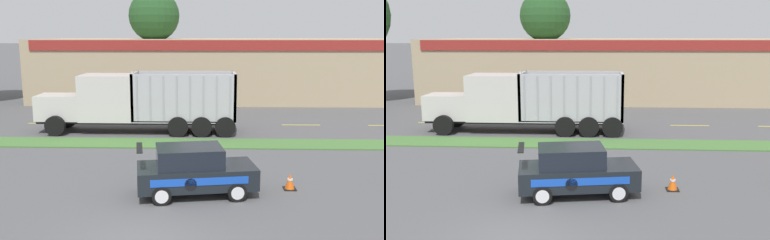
{
  "view_description": "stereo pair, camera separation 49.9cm",
  "coord_description": "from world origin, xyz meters",
  "views": [
    {
      "loc": [
        1.76,
        -10.71,
        5.54
      ],
      "look_at": [
        1.13,
        9.74,
        1.48
      ],
      "focal_mm": 40.0,
      "sensor_mm": 36.0,
      "label": 1
    },
    {
      "loc": [
        2.26,
        -10.69,
        5.54
      ],
      "look_at": [
        1.13,
        9.74,
        1.48
      ],
      "focal_mm": 40.0,
      "sensor_mm": 36.0,
      "label": 2
    }
  ],
  "objects": [
    {
      "name": "centre_line_4",
      "position": [
        -2.99,
        15.82,
        0.0
      ],
      "size": [
        2.4,
        0.14,
        0.01
      ],
      "primitive_type": "cube",
      "color": "yellow",
      "rests_on": "ground_plane"
    },
    {
      "name": "dump_truck_lead",
      "position": [
        -3.02,
        13.56,
        1.7
      ],
      "size": [
        11.46,
        2.59,
        3.6
      ],
      "color": "black",
      "rests_on": "ground_plane"
    },
    {
      "name": "centre_line_5",
      "position": [
        2.41,
        15.82,
        0.0
      ],
      "size": [
        2.4,
        0.14,
        0.01
      ],
      "primitive_type": "cube",
      "color": "yellow",
      "rests_on": "ground_plane"
    },
    {
      "name": "rally_car",
      "position": [
        1.4,
        3.65,
        0.89
      ],
      "size": [
        4.36,
        2.39,
        1.79
      ],
      "color": "black",
      "rests_on": "ground_plane"
    },
    {
      "name": "centre_line_3",
      "position": [
        -8.39,
        15.82,
        0.0
      ],
      "size": [
        2.4,
        0.14,
        0.01
      ],
      "primitive_type": "cube",
      "color": "yellow",
      "rests_on": "ground_plane"
    },
    {
      "name": "grass_verge",
      "position": [
        0.0,
        10.81,
        0.03
      ],
      "size": [
        120.0,
        2.02,
        0.06
      ],
      "primitive_type": "cube",
      "color": "#477538",
      "rests_on": "ground_plane"
    },
    {
      "name": "traffic_cone",
      "position": [
        4.89,
        4.27,
        0.29
      ],
      "size": [
        0.46,
        0.46,
        0.6
      ],
      "color": "black",
      "rests_on": "ground_plane"
    },
    {
      "name": "tree_behind_right",
      "position": [
        -2.82,
        28.27,
        7.66
      ],
      "size": [
        4.53,
        4.53,
        10.66
      ],
      "color": "brown",
      "rests_on": "ground_plane"
    },
    {
      "name": "store_building_backdrop",
      "position": [
        3.09,
        28.58,
        2.62
      ],
      "size": [
        31.66,
        12.1,
        5.24
      ],
      "color": "tan",
      "rests_on": "ground_plane"
    },
    {
      "name": "centre_line_6",
      "position": [
        7.81,
        15.82,
        0.0
      ],
      "size": [
        2.4,
        0.14,
        0.01
      ],
      "primitive_type": "cube",
      "color": "yellow",
      "rests_on": "ground_plane"
    }
  ]
}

